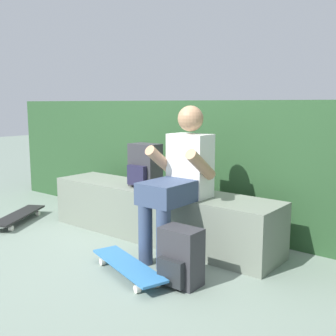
# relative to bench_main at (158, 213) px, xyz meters

# --- Properties ---
(ground_plane) EXTENTS (24.00, 24.00, 0.00)m
(ground_plane) POSITION_rel_bench_main_xyz_m (0.00, -0.32, -0.23)
(ground_plane) COLOR gray
(bench_main) EXTENTS (2.33, 0.49, 0.47)m
(bench_main) POSITION_rel_bench_main_xyz_m (0.00, 0.00, 0.00)
(bench_main) COLOR slate
(bench_main) RESTS_ON ground
(person_skater) EXTENTS (0.49, 0.62, 1.22)m
(person_skater) POSITION_rel_bench_main_xyz_m (0.41, -0.22, 0.43)
(person_skater) COLOR white
(person_skater) RESTS_ON ground
(skateboard_near_person) EXTENTS (0.82, 0.44, 0.09)m
(skateboard_near_person) POSITION_rel_bench_main_xyz_m (0.37, -0.78, -0.16)
(skateboard_near_person) COLOR teal
(skateboard_near_person) RESTS_ON ground
(skateboard_beside_bench) EXTENTS (0.57, 0.80, 0.09)m
(skateboard_beside_bench) POSITION_rel_bench_main_xyz_m (-1.46, -0.53, -0.16)
(skateboard_beside_bench) COLOR black
(skateboard_beside_bench) RESTS_ON ground
(backpack_on_bench) EXTENTS (0.28, 0.23, 0.40)m
(backpack_on_bench) POSITION_rel_bench_main_xyz_m (-0.15, -0.01, 0.43)
(backpack_on_bench) COLOR #333338
(backpack_on_bench) RESTS_ON bench_main
(backpack_on_ground) EXTENTS (0.28, 0.23, 0.40)m
(backpack_on_ground) POSITION_rel_bench_main_xyz_m (0.76, -0.66, -0.04)
(backpack_on_ground) COLOR #333338
(backpack_on_ground) RESTS_ON ground
(hedge_row) EXTENTS (6.21, 0.69, 1.26)m
(hedge_row) POSITION_rel_bench_main_xyz_m (0.34, 0.82, 0.40)
(hedge_row) COLOR #284C2A
(hedge_row) RESTS_ON ground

